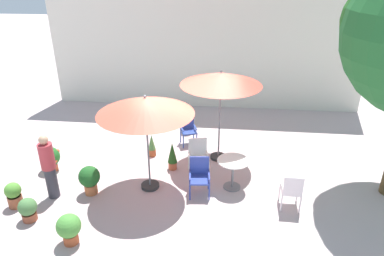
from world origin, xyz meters
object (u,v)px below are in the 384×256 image
(cafe_table_0, at_px, (233,169))
(potted_plant_2, at_px, (28,209))
(potted_plant_4, at_px, (69,228))
(potted_plant_5, at_px, (90,178))
(patio_chair_2, at_px, (188,128))
(potted_plant_0, at_px, (152,145))
(patio_chair_0, at_px, (198,155))
(patio_chair_1, at_px, (292,189))
(potted_plant_7, at_px, (14,194))
(potted_plant_6, at_px, (172,155))
(potted_plant_3, at_px, (50,158))
(potted_plant_1, at_px, (186,123))
(patio_chair_3, at_px, (199,174))
(standing_person, at_px, (49,166))
(patio_umbrella_0, at_px, (145,107))
(patio_umbrella_1, at_px, (221,80))

(cafe_table_0, relative_size, potted_plant_2, 1.44)
(potted_plant_4, height_order, potted_plant_5, potted_plant_5)
(patio_chair_2, xyz_separation_m, potted_plant_0, (-0.92, -0.87, -0.19))
(patio_chair_0, bearing_deg, potted_plant_4, -128.54)
(patio_chair_1, distance_m, potted_plant_7, 6.13)
(patio_chair_2, distance_m, potted_plant_4, 4.76)
(patio_chair_1, bearing_deg, potted_plant_6, 154.36)
(potted_plant_2, height_order, potted_plant_3, potted_plant_3)
(potted_plant_4, bearing_deg, potted_plant_0, 76.44)
(potted_plant_3, bearing_deg, patio_chair_0, 4.48)
(potted_plant_3, height_order, potted_plant_5, potted_plant_5)
(cafe_table_0, xyz_separation_m, potted_plant_4, (-3.11, -2.21, -0.17))
(patio_chair_0, distance_m, potted_plant_5, 2.72)
(patio_chair_1, bearing_deg, potted_plant_0, 150.45)
(potted_plant_1, bearing_deg, patio_chair_3, -77.51)
(standing_person, bearing_deg, potted_plant_6, 30.27)
(potted_plant_1, xyz_separation_m, potted_plant_4, (-1.64, -5.10, -0.00))
(potted_plant_1, relative_size, standing_person, 0.44)
(potted_plant_6, bearing_deg, potted_plant_2, -138.93)
(potted_plant_2, bearing_deg, potted_plant_0, 56.07)
(patio_chair_0, xyz_separation_m, potted_plant_0, (-1.38, 0.74, -0.20))
(patio_chair_3, xyz_separation_m, potted_plant_0, (-1.49, 1.61, -0.18))
(patio_chair_3, bearing_deg, potted_plant_3, 171.77)
(cafe_table_0, height_order, potted_plant_0, cafe_table_0)
(potted_plant_1, relative_size, potted_plant_5, 0.98)
(potted_plant_0, bearing_deg, potted_plant_4, -103.56)
(potted_plant_2, bearing_deg, patio_chair_0, 33.59)
(potted_plant_6, height_order, standing_person, standing_person)
(cafe_table_0, distance_m, potted_plant_4, 3.82)
(patio_chair_0, xyz_separation_m, potted_plant_7, (-3.94, -1.84, -0.21))
(potted_plant_2, bearing_deg, standing_person, 81.41)
(patio_chair_3, height_order, potted_plant_0, patio_chair_3)
(potted_plant_7, bearing_deg, potted_plant_2, -36.41)
(patio_chair_2, height_order, potted_plant_1, patio_chair_2)
(potted_plant_2, xyz_separation_m, potted_plant_3, (-0.46, 1.95, 0.09))
(cafe_table_0, xyz_separation_m, potted_plant_6, (-1.57, 0.69, -0.13))
(patio_umbrella_0, xyz_separation_m, potted_plant_1, (0.51, 3.09, -1.75))
(potted_plant_3, xyz_separation_m, potted_plant_4, (1.62, -2.50, -0.00))
(patio_chair_1, distance_m, potted_plant_0, 4.07)
(patio_chair_0, bearing_deg, patio_chair_3, -83.03)
(patio_umbrella_1, relative_size, patio_chair_1, 2.83)
(cafe_table_0, bearing_deg, potted_plant_4, -144.60)
(patio_umbrella_0, xyz_separation_m, potted_plant_5, (-1.34, -0.39, -1.71))
(patio_chair_0, distance_m, potted_plant_3, 3.87)
(patio_chair_1, distance_m, patio_chair_3, 2.09)
(potted_plant_1, bearing_deg, patio_chair_2, -78.64)
(potted_plant_6, height_order, potted_plant_7, potted_plant_6)
(patio_umbrella_1, bearing_deg, potted_plant_5, -145.98)
(patio_chair_3, bearing_deg, potted_plant_6, 129.29)
(potted_plant_6, bearing_deg, patio_chair_0, -8.28)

